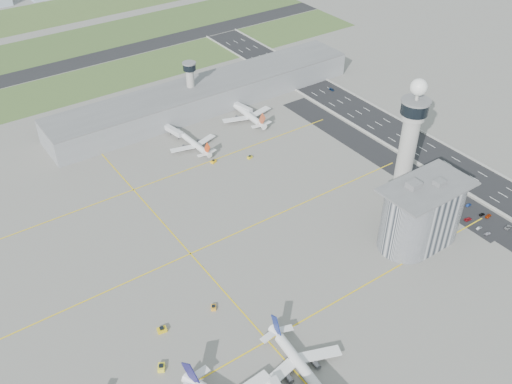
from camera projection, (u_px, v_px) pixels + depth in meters
ground at (300, 256)px, 257.89m from camera, size 1000.00×1000.00×0.00m
grass_strip_0 at (76, 86)px, 396.61m from camera, size 480.00×50.00×0.08m
grass_strip_1 at (41, 51)px, 445.93m from camera, size 480.00×60.00×0.08m
grass_strip_2 at (11, 21)px, 498.53m from camera, size 480.00×70.00×0.08m
runway at (58, 68)px, 420.93m from camera, size 480.00×22.00×0.10m
highway at (465, 173)px, 310.82m from camera, size 28.00×500.00×0.10m
barrier_left at (448, 181)px, 304.05m from camera, size 0.60×500.00×1.20m
barrier_right at (482, 164)px, 316.94m from camera, size 0.60×500.00×1.20m
landside_road at (449, 198)px, 292.74m from camera, size 18.00×260.00×0.08m
parking_lot at (466, 212)px, 283.92m from camera, size 20.00×44.00×0.10m
taxiway_line_h_0 at (268, 341)px, 219.74m from camera, size 260.00×0.60×0.01m
taxiway_line_h_1 at (190, 254)px, 259.19m from camera, size 260.00×0.60×0.01m
taxiway_line_h_2 at (133, 190)px, 298.65m from camera, size 260.00×0.60×0.01m
taxiway_line_v at (190, 254)px, 259.19m from camera, size 0.60×260.00×0.01m
control_tower at (410, 135)px, 275.42m from camera, size 14.00×14.00×64.50m
secondary_tower at (190, 82)px, 359.13m from camera, size 8.60×8.60×31.90m
admin_building at (422, 214)px, 258.25m from camera, size 42.00×24.00×33.50m
terminal_pier at (207, 95)px, 368.92m from camera, size 210.00×32.00×15.80m
airplane_near_c at (302, 362)px, 204.91m from camera, size 38.19×43.76×11.44m
airplane_far_a at (193, 139)px, 329.87m from camera, size 31.61×36.68×9.91m
airplane_far_b at (247, 110)px, 356.65m from camera, size 36.14×42.00×11.40m
jet_bridge_far_0 at (167, 129)px, 343.91m from camera, size 5.39×14.31×5.70m
jet_bridge_far_1 at (236, 106)px, 366.94m from camera, size 5.39×14.31×5.70m
tug_0 at (161, 367)px, 208.84m from camera, size 4.00×4.38×2.10m
tug_2 at (162, 329)px, 222.85m from camera, size 3.98×3.07×2.09m
tug_3 at (213, 307)px, 232.35m from camera, size 3.26×3.56×1.71m
tug_4 at (213, 161)px, 318.89m from camera, size 3.51×2.90×1.76m
tug_5 at (250, 157)px, 322.54m from camera, size 3.12×2.47×1.61m
car_lot_0 at (488, 234)px, 269.62m from camera, size 3.65×1.74×1.21m
car_lot_1 at (479, 228)px, 272.99m from camera, size 3.39×1.30×1.10m
car_lot_2 at (468, 219)px, 278.27m from camera, size 4.31×2.48×1.13m
car_lot_3 at (456, 213)px, 281.89m from camera, size 4.43×2.04×1.25m
car_lot_4 at (444, 203)px, 288.79m from camera, size 3.30×1.48×1.10m
car_lot_5 at (436, 199)px, 291.22m from camera, size 3.89×1.78×1.24m
car_lot_6 at (508, 227)px, 273.46m from camera, size 4.62×2.68×1.21m
car_lot_7 at (488, 216)px, 280.29m from camera, size 4.42×2.34×1.22m
car_lot_8 at (482, 214)px, 281.25m from camera, size 3.46×1.65×1.14m
car_lot_9 at (469, 205)px, 287.34m from camera, size 3.39×1.26×1.11m
car_lot_10 at (456, 196)px, 293.24m from camera, size 4.87×2.84×1.27m
car_lot_11 at (449, 191)px, 296.88m from camera, size 4.36×1.97×1.24m
car_hw_1 at (413, 141)px, 336.40m from camera, size 1.47×3.68×1.19m
car_hw_2 at (332, 89)px, 391.14m from camera, size 2.33×4.41×1.18m
car_hw_4 at (264, 64)px, 425.47m from camera, size 1.80×3.55×1.16m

